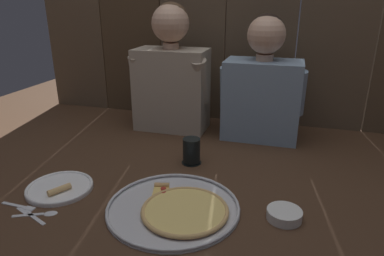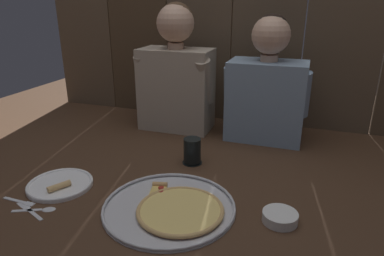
# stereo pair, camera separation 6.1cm
# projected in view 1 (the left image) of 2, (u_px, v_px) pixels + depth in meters

# --- Properties ---
(ground_plane) EXTENTS (3.20, 3.20, 0.00)m
(ground_plane) POSITION_uv_depth(u_px,v_px,m) (183.00, 181.00, 1.31)
(ground_plane) COLOR #422B1C
(pizza_tray) EXTENTS (0.44, 0.44, 0.03)m
(pizza_tray) POSITION_uv_depth(u_px,v_px,m) (177.00, 208.00, 1.12)
(pizza_tray) COLOR silver
(pizza_tray) RESTS_ON ground
(dinner_plate) EXTENTS (0.23, 0.23, 0.03)m
(dinner_plate) POSITION_uv_depth(u_px,v_px,m) (60.00, 188.00, 1.25)
(dinner_plate) COLOR white
(dinner_plate) RESTS_ON ground
(drinking_glass) EXTENTS (0.08, 0.08, 0.11)m
(drinking_glass) POSITION_uv_depth(u_px,v_px,m) (191.00, 151.00, 1.44)
(drinking_glass) COLOR black
(drinking_glass) RESTS_ON ground
(dipping_bowl) EXTENTS (0.11, 0.11, 0.03)m
(dipping_bowl) POSITION_uv_depth(u_px,v_px,m) (284.00, 214.00, 1.08)
(dipping_bowl) COLOR white
(dipping_bowl) RESTS_ON ground
(table_fork) EXTENTS (0.13, 0.02, 0.01)m
(table_fork) POSITION_uv_depth(u_px,v_px,m) (20.00, 206.00, 1.15)
(table_fork) COLOR silver
(table_fork) RESTS_ON ground
(table_knife) EXTENTS (0.15, 0.08, 0.01)m
(table_knife) POSITION_uv_depth(u_px,v_px,m) (31.00, 215.00, 1.10)
(table_knife) COLOR silver
(table_knife) RESTS_ON ground
(table_spoon) EXTENTS (0.14, 0.08, 0.01)m
(table_spoon) POSITION_uv_depth(u_px,v_px,m) (43.00, 213.00, 1.11)
(table_spoon) COLOR silver
(table_spoon) RESTS_ON ground
(diner_left) EXTENTS (0.40, 0.21, 0.64)m
(diner_left) POSITION_uv_depth(u_px,v_px,m) (171.00, 73.00, 1.75)
(diner_left) COLOR #B2A38E
(diner_left) RESTS_ON ground
(diner_right) EXTENTS (0.39, 0.22, 0.59)m
(diner_right) POSITION_uv_depth(u_px,v_px,m) (263.00, 85.00, 1.64)
(diner_right) COLOR #849EB7
(diner_right) RESTS_ON ground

